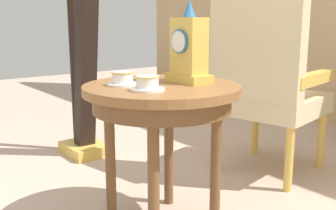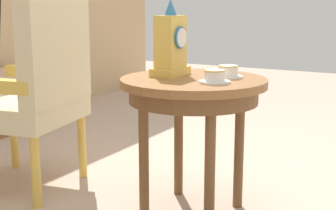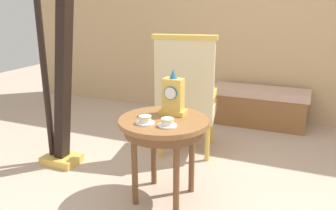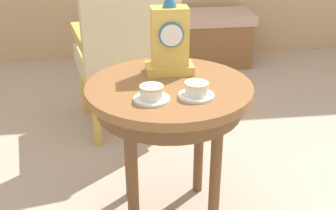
{
  "view_description": "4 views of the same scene",
  "coord_description": "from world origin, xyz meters",
  "px_view_note": "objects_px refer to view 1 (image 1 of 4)",
  "views": [
    {
      "loc": [
        1.27,
        -0.93,
        0.87
      ],
      "look_at": [
        -0.09,
        0.13,
        0.51
      ],
      "focal_mm": 43.0,
      "sensor_mm": 36.0,
      "label": 1
    },
    {
      "loc": [
        -1.86,
        -0.9,
        0.93
      ],
      "look_at": [
        -0.1,
        0.11,
        0.51
      ],
      "focal_mm": 51.75,
      "sensor_mm": 36.0,
      "label": 2
    },
    {
      "loc": [
        0.92,
        -2.09,
        1.41
      ],
      "look_at": [
        -0.03,
        0.16,
        0.68
      ],
      "focal_mm": 37.37,
      "sensor_mm": 36.0,
      "label": 3
    },
    {
      "loc": [
        -0.21,
        -1.45,
        1.24
      ],
      "look_at": [
        0.01,
        0.17,
        0.47
      ],
      "focal_mm": 45.6,
      "sensor_mm": 36.0,
      "label": 4
    }
  ],
  "objects_px": {
    "teacup_right": "(147,84)",
    "mantel_clock": "(189,50)",
    "side_table": "(162,104)",
    "teacup_left": "(123,79)",
    "armchair": "(265,73)",
    "harp": "(82,43)"
  },
  "relations": [
    {
      "from": "teacup_right",
      "to": "armchair",
      "type": "height_order",
      "value": "armchair"
    },
    {
      "from": "side_table",
      "to": "harp",
      "type": "bearing_deg",
      "value": 170.88
    },
    {
      "from": "teacup_right",
      "to": "armchair",
      "type": "relative_size",
      "value": 0.11
    },
    {
      "from": "armchair",
      "to": "harp",
      "type": "xyz_separation_m",
      "value": [
        -0.92,
        -0.64,
        0.14
      ]
    },
    {
      "from": "side_table",
      "to": "teacup_left",
      "type": "xyz_separation_m",
      "value": [
        -0.08,
        -0.14,
        0.11
      ]
    },
    {
      "from": "teacup_left",
      "to": "armchair",
      "type": "distance_m",
      "value": 0.94
    },
    {
      "from": "side_table",
      "to": "teacup_right",
      "type": "relative_size",
      "value": 4.98
    },
    {
      "from": "teacup_left",
      "to": "armchair",
      "type": "height_order",
      "value": "armchair"
    },
    {
      "from": "teacup_right",
      "to": "harp",
      "type": "bearing_deg",
      "value": 165.34
    },
    {
      "from": "side_table",
      "to": "teacup_right",
      "type": "bearing_deg",
      "value": -57.68
    },
    {
      "from": "teacup_left",
      "to": "mantel_clock",
      "type": "distance_m",
      "value": 0.3
    },
    {
      "from": "teacup_left",
      "to": "harp",
      "type": "xyz_separation_m",
      "value": [
        -0.97,
        0.31,
        0.09
      ]
    },
    {
      "from": "teacup_left",
      "to": "teacup_right",
      "type": "height_order",
      "value": "same"
    },
    {
      "from": "teacup_right",
      "to": "mantel_clock",
      "type": "relative_size",
      "value": 0.38
    },
    {
      "from": "teacup_right",
      "to": "mantel_clock",
      "type": "bearing_deg",
      "value": 103.8
    },
    {
      "from": "teacup_left",
      "to": "mantel_clock",
      "type": "xyz_separation_m",
      "value": [
        0.1,
        0.26,
        0.11
      ]
    },
    {
      "from": "teacup_right",
      "to": "mantel_clock",
      "type": "distance_m",
      "value": 0.28
    },
    {
      "from": "mantel_clock",
      "to": "armchair",
      "type": "height_order",
      "value": "armchair"
    },
    {
      "from": "teacup_left",
      "to": "mantel_clock",
      "type": "relative_size",
      "value": 0.38
    },
    {
      "from": "mantel_clock",
      "to": "teacup_left",
      "type": "bearing_deg",
      "value": -110.6
    },
    {
      "from": "teacup_right",
      "to": "harp",
      "type": "height_order",
      "value": "harp"
    },
    {
      "from": "armchair",
      "to": "harp",
      "type": "bearing_deg",
      "value": -145.49
    }
  ]
}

